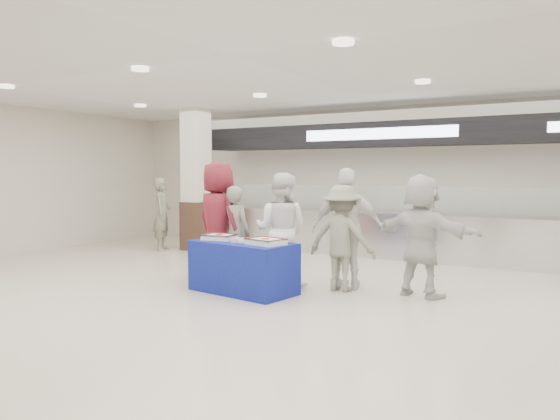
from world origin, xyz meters
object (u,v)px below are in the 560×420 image
Objects in this scene: soldier_a at (236,234)px; soldier_bg at (162,214)px; display_table at (243,267)px; sheet_cake_right at (266,241)px; sheet_cake_left at (219,236)px; chef_tall at (281,230)px; chef_short at (347,229)px; soldier_b at (342,238)px; civilian_maroon at (218,220)px; civilian_white at (422,235)px; cupcake_tray at (245,240)px.

soldier_bg is (-3.46, 2.02, 0.05)m from soldier_a.
display_table is 2.70× the size of sheet_cake_right.
sheet_cake_left is 0.95m from chef_tall.
sheet_cake_left is at bearing -153.81° from soldier_bg.
chef_short reaches higher than soldier_b.
civilian_maroon is at bearing -10.57° from chef_tall.
sheet_cake_left is at bearing 144.91° from civilian_maroon.
display_table is 0.88× the size of chef_tall.
chef_short is (1.22, 1.02, 0.55)m from display_table.
soldier_bg is (-3.11, 2.02, -0.15)m from civilian_maroon.
civilian_white is 6.57m from soldier_bg.
soldier_b reaches higher than soldier_a.
display_table is at bearing 39.26° from civilian_white.
soldier_bg is at bearing 143.88° from sheet_cake_left.
cupcake_tray is 0.21× the size of civilian_maroon.
chef_tall is 1.01× the size of civilian_white.
soldier_a is at bearing -163.68° from civilian_maroon.
cupcake_tray is 0.26× the size of soldier_a.
sheet_cake_right is 5.26m from soldier_bg.
sheet_cake_left is (-0.47, 0.04, 0.42)m from display_table.
civilian_white is at bearing 20.32° from sheet_cake_left.
chef_tall reaches higher than civilian_white.
soldier_bg is at bearing -22.35° from soldier_b.
chef_short is (0.94, 0.38, 0.04)m from chef_tall.
chef_short is (2.16, 0.38, -0.06)m from civilian_maroon.
chef_short is at bearing 17.56° from civilian_white.
sheet_cake_right is 1.57m from civilian_maroon.
sheet_cake_left is at bearing 28.26° from chef_tall.
chef_tall is 0.96× the size of chef_short.
display_table is 0.98× the size of soldier_b.
sheet_cake_right is at bearing -7.50° from sheet_cake_left.
sheet_cake_left is 4.44m from soldier_bg.
chef_tall is at bearing 103.17° from sheet_cake_right.
soldier_bg is (-3.58, 2.61, 0.03)m from sheet_cake_left.
chef_short reaches higher than soldier_bg.
cupcake_tray is 0.93m from soldier_a.
cupcake_tray is 2.54m from civilian_white.
chef_short is (1.80, 0.38, 0.14)m from soldier_a.
soldier_a is (-1.03, 0.71, -0.02)m from sheet_cake_right.
chef_short reaches higher than display_table.
soldier_bg is at bearing 0.51° from civilian_white.
display_table is at bearing 162.09° from civilian_maroon.
civilian_white reaches higher than cupcake_tray.
civilian_white is at bearing -171.98° from soldier_b.
chef_short is 5.51m from soldier_bg.
chef_tall is at bearing -163.68° from civilian_maroon.
civilian_white is 1.06× the size of soldier_bg.
chef_tall is (0.74, 0.60, 0.08)m from sheet_cake_left.
soldier_b is at bearing -168.16° from soldier_a.
chef_short is at bearing 48.31° from display_table.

